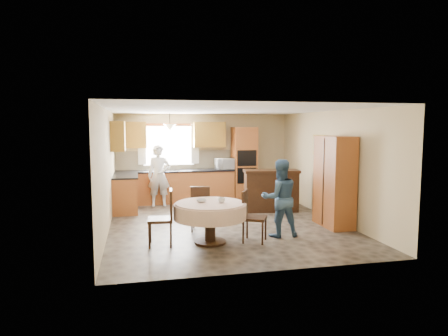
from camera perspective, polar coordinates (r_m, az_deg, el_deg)
floor at (r=8.93m, az=0.27°, el=-7.93°), size 5.00×6.00×0.01m
ceiling at (r=8.68m, az=0.28°, el=8.31°), size 5.00×6.00×0.01m
wall_back at (r=11.65m, az=-2.99°, el=1.56°), size 5.00×0.02×2.50m
wall_front at (r=5.85m, az=6.80°, el=-2.89°), size 5.00×0.02×2.50m
wall_left at (r=8.52m, az=-16.34°, el=-0.31°), size 0.02×6.00×2.50m
wall_right at (r=9.58m, az=15.02°, el=0.40°), size 0.02×6.00×2.50m
window at (r=11.49m, az=-7.92°, el=3.20°), size 1.40×0.03×1.10m
curtain_left at (r=11.40m, az=-11.67°, el=3.36°), size 0.22×0.02×1.15m
curtain_right at (r=11.52m, az=-4.17°, el=3.49°), size 0.22×0.02×1.15m
base_cab_back at (r=11.34m, az=-6.96°, el=-2.72°), size 3.30×0.60×0.88m
counter_back at (r=11.28m, az=-6.99°, el=-0.41°), size 3.30×0.64×0.04m
base_cab_left at (r=10.40m, az=-13.91°, el=-3.64°), size 0.60×1.20×0.88m
counter_left at (r=10.34m, az=-13.98°, el=-1.13°), size 0.64×1.20×0.04m
backsplash at (r=11.54m, az=-7.15°, el=1.13°), size 3.30×0.02×0.55m
wall_cab_left at (r=11.29m, az=-13.21°, el=4.62°), size 0.85×0.33×0.72m
wall_cab_right at (r=11.48m, az=-2.13°, el=4.80°), size 0.90×0.33×0.72m
wall_cab_side at (r=10.27m, az=-14.87°, el=4.46°), size 0.33×1.20×0.72m
oven_tower at (r=11.61m, az=2.87°, el=0.60°), size 0.66×0.62×2.12m
oven_upper at (r=11.29m, az=3.30°, el=1.42°), size 0.56×0.01×0.45m
oven_lower at (r=11.34m, az=3.29°, el=-1.10°), size 0.56×0.01×0.45m
pendant at (r=10.99m, az=-7.75°, el=5.79°), size 0.36×0.36×0.18m
sideboard at (r=10.20m, az=6.74°, el=-3.39°), size 1.45×0.77×0.99m
space_heater at (r=10.24m, az=8.18°, el=-4.80°), size 0.38×0.29×0.49m
cupboard at (r=8.86m, az=15.48°, el=-1.87°), size 0.51×1.02×1.94m
dining_table at (r=7.37m, az=-1.99°, el=-6.24°), size 1.33×1.33×0.76m
chair_left at (r=7.32m, az=-8.46°, el=-6.61°), size 0.47×0.47×1.02m
chair_back at (r=8.20m, az=-3.33°, el=-5.47°), size 0.50×0.50×0.94m
chair_right at (r=7.49m, az=3.81°, el=-6.49°), size 0.56×0.56×0.96m
framed_picture at (r=10.05m, az=13.39°, el=3.25°), size 0.06×0.58×0.48m
microwave at (r=11.44m, az=0.21°, el=0.61°), size 0.58×0.41×0.31m
person_sink at (r=10.85m, az=-9.27°, el=-1.10°), size 0.61×0.41×1.65m
person_dining at (r=7.86m, az=7.96°, el=-4.27°), size 0.75×0.59×1.51m
bowl_sideboard at (r=10.00m, az=4.55°, el=-0.54°), size 0.26×0.26×0.05m
bottle_sideboard at (r=10.25m, az=8.82°, el=0.18°), size 0.14×0.14×0.27m
cup_table at (r=7.30m, az=-0.35°, el=-4.61°), size 0.14×0.14×0.10m
bowl_table at (r=7.37m, az=-3.26°, el=-4.69°), size 0.22×0.22×0.06m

